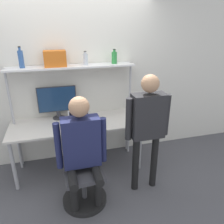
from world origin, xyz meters
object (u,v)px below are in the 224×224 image
person_seated (82,145)px  bottle_clear (85,59)px  bottle_blue (21,59)px  monitor (57,101)px  laptop (80,122)px  office_chair (83,181)px  person_standing (148,121)px  bottle_green (114,57)px  storage_box (55,59)px  cell_phone (98,124)px

person_seated → bottle_clear: (0.23, 0.97, 0.83)m
bottle_blue → person_seated: bearing=-57.1°
monitor → laptop: monitor is taller
laptop → office_chair: size_ratio=0.33×
monitor → bottle_blue: (-0.41, -0.03, 0.64)m
laptop → office_chair: bearing=-96.0°
person_standing → bottle_green: size_ratio=7.55×
person_seated → storage_box: bearing=101.0°
office_chair → bottle_clear: bearing=75.8°
monitor → cell_phone: 0.71m
storage_box → bottle_blue: bearing=180.0°
office_chair → monitor: bearing=102.4°
office_chair → storage_box: size_ratio=3.05×
office_chair → bottle_green: size_ratio=4.32×
office_chair → bottle_clear: size_ratio=4.68×
office_chair → person_seated: person_seated is taller
laptop → bottle_blue: bearing=153.8°
cell_phone → bottle_clear: (-0.08, 0.36, 0.88)m
laptop → bottle_blue: bottle_blue is taller
monitor → storage_box: 0.63m
monitor → bottle_clear: size_ratio=2.92×
person_standing → storage_box: bearing=138.2°
bottle_green → person_standing: bearing=-79.4°
person_standing → storage_box: (-1.03, 0.92, 0.67)m
person_standing → person_seated: bearing=-176.3°
person_seated → person_standing: 0.86m
person_seated → person_standing: person_standing is taller
laptop → cell_phone: laptop is taller
monitor → office_chair: monitor is taller
monitor → person_seated: bearing=-78.0°
cell_phone → person_standing: bearing=-47.2°
bottle_blue → bottle_clear: size_ratio=1.45×
laptop → storage_box: storage_box is taller
person_standing → office_chair: bearing=-179.2°
laptop → person_seated: 0.64m
bottle_clear → laptop: bearing=-117.1°
monitor → person_seated: (0.22, -1.01, -0.22)m
monitor → person_standing: bearing=-42.2°
bottle_green → storage_box: size_ratio=0.71×
laptop → bottle_green: 1.08m
cell_phone → bottle_clear: bottle_clear is taller
cell_phone → storage_box: storage_box is taller
bottle_green → bottle_blue: bearing=180.0°
laptop → person_seated: bearing=-95.4°
monitor → storage_box: bearing=-53.1°
person_seated → bottle_clear: bottle_clear is taller
bottle_green → office_chair: bearing=-125.7°
laptop → storage_box: bearing=126.3°
person_seated → person_standing: size_ratio=0.88×
laptop → bottle_blue: (-0.69, 0.34, 0.86)m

